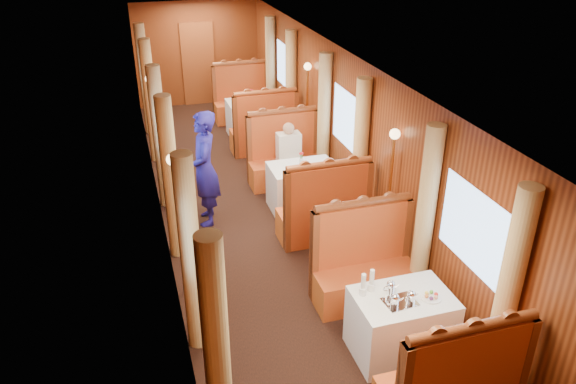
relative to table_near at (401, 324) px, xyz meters
name	(u,v)px	position (x,y,z in m)	size (l,w,h in m)	color
floor	(258,214)	(-0.75, 3.50, -0.38)	(3.00, 12.00, 0.01)	black
ceiling	(254,61)	(-0.75, 3.50, 2.12)	(3.00, 12.00, 0.01)	silver
wall_far	(198,54)	(-0.75, 9.50, 0.88)	(3.00, 2.50, 0.01)	brown
wall_left	(156,153)	(-2.25, 3.50, 0.88)	(12.00, 2.50, 0.01)	brown
wall_right	(348,132)	(0.75, 3.50, 0.88)	(12.00, 2.50, 0.01)	brown
doorway_far	(199,64)	(-0.75, 9.47, 0.62)	(0.80, 0.04, 2.00)	brown
table_near	(401,324)	(0.00, 0.00, 0.00)	(1.05, 0.72, 0.75)	white
banquette_near_aft	(364,269)	(0.00, 1.01, 0.05)	(1.30, 0.55, 1.34)	#A62412
table_mid	(302,187)	(0.00, 3.50, 0.00)	(1.05, 0.72, 0.75)	white
banquette_mid_fwd	(324,214)	(0.00, 2.49, 0.05)	(1.30, 0.55, 1.34)	#A62412
banquette_mid_aft	(285,160)	(0.00, 4.51, 0.05)	(1.30, 0.55, 1.34)	#A62412
table_far	(252,118)	(0.00, 7.00, 0.00)	(1.05, 0.72, 0.75)	white
banquette_far_fwd	(264,132)	(0.00, 5.99, 0.05)	(1.30, 0.55, 1.34)	#A62412
banquette_far_aft	(242,102)	(0.00, 8.01, 0.05)	(1.30, 0.55, 1.34)	#A62412
tea_tray	(400,302)	(-0.09, -0.08, 0.38)	(0.34, 0.26, 0.01)	silver
teapot_left	(395,302)	(-0.18, -0.12, 0.44)	(0.15, 0.11, 0.12)	silver
teapot_right	(411,299)	(0.02, -0.12, 0.43)	(0.15, 0.11, 0.12)	silver
teapot_back	(391,289)	(-0.12, 0.09, 0.44)	(0.15, 0.12, 0.13)	silver
fruit_plate	(431,296)	(0.26, -0.10, 0.39)	(0.22, 0.22, 0.05)	white
cup_inboard	(363,287)	(-0.41, 0.16, 0.48)	(0.08, 0.08, 0.26)	white
cup_outboard	(372,282)	(-0.29, 0.20, 0.48)	(0.08, 0.08, 0.26)	white
rose_vase_mid	(301,156)	(-0.03, 3.49, 0.55)	(0.06, 0.06, 0.36)	silver
rose_vase_far	(251,93)	(0.00, 7.03, 0.55)	(0.06, 0.06, 0.36)	silver
window_left_near	(189,278)	(-2.24, 0.00, 1.07)	(1.20, 0.90, 0.01)	#86ADDE
curtain_left_near_a	(217,358)	(-2.13, -0.78, 0.80)	(0.22, 0.22, 2.35)	#DFB872
curtain_left_near_b	(191,256)	(-2.13, 0.78, 0.80)	(0.22, 0.22, 2.35)	#DFB872
window_right_near	(474,230)	(0.74, 0.00, 1.07)	(1.20, 0.90, 0.01)	#86ADDE
curtain_right_near_a	(507,298)	(0.63, -0.78, 0.80)	(0.22, 0.22, 2.35)	#DFB872
curtain_right_near_b	(425,219)	(0.63, 0.78, 0.80)	(0.22, 0.22, 2.35)	#DFB872
window_left_mid	(156,141)	(-2.24, 3.50, 1.07)	(1.20, 0.90, 0.01)	#86ADDE
curtain_left_mid_a	(171,179)	(-2.13, 2.72, 0.80)	(0.22, 0.22, 2.35)	#DFB872
curtain_left_mid_b	(160,138)	(-2.13, 4.28, 0.80)	(0.22, 0.22, 2.35)	#DFB872
window_right_mid	(348,120)	(0.74, 3.50, 1.07)	(1.20, 0.90, 0.01)	#86ADDE
curtain_right_mid_a	(360,156)	(0.63, 2.72, 0.80)	(0.22, 0.22, 2.35)	#DFB872
curtain_right_mid_b	(324,121)	(0.63, 4.28, 0.80)	(0.22, 0.22, 2.35)	#DFB872
window_left_far	(141,77)	(-2.24, 7.00, 1.07)	(1.20, 0.90, 0.01)	#86ADDE
curtain_left_far_a	(151,102)	(-2.13, 6.22, 0.80)	(0.22, 0.22, 2.35)	#DFB872
curtain_left_far_b	(145,80)	(-2.13, 7.78, 0.80)	(0.22, 0.22, 2.35)	#DFB872
window_right_far	(285,66)	(0.74, 7.00, 1.07)	(1.20, 0.90, 0.01)	#86ADDE
curtain_right_far_a	(291,90)	(0.63, 6.22, 0.80)	(0.22, 0.22, 2.35)	#DFB872
curtain_right_far_b	(271,70)	(0.63, 7.78, 0.80)	(0.22, 0.22, 2.35)	#DFB872
sconce_left_fore	(176,198)	(-2.15, 1.75, 1.01)	(0.14, 0.14, 1.95)	#BF8C3F
sconce_right_fore	(392,169)	(0.65, 1.75, 1.01)	(0.14, 0.14, 1.95)	#BF8C3F
sconce_left_aft	(152,107)	(-2.15, 5.25, 1.01)	(0.14, 0.14, 1.95)	#BF8C3F
sconce_right_aft	(307,93)	(0.65, 5.25, 1.01)	(0.14, 0.14, 1.95)	#BF8C3F
steward	(205,169)	(-1.56, 3.51, 0.53)	(0.66, 0.43, 1.81)	navy
passenger	(289,149)	(0.00, 4.25, 0.37)	(0.40, 0.44, 0.76)	beige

